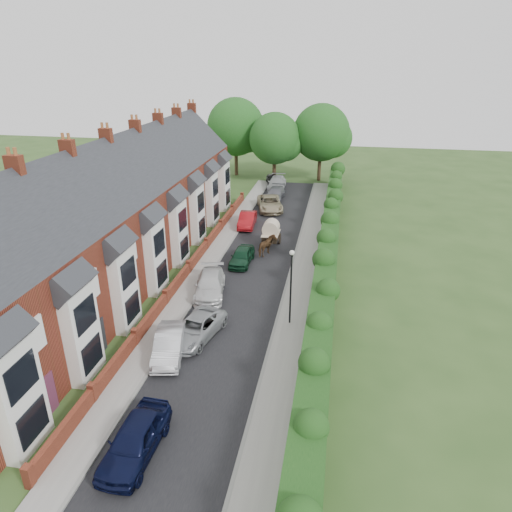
{
  "coord_description": "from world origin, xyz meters",
  "views": [
    {
      "loc": [
        5.9,
        -21.15,
        15.78
      ],
      "look_at": [
        0.19,
        9.41,
        2.2
      ],
      "focal_mm": 32.0,
      "sensor_mm": 36.0,
      "label": 1
    }
  ],
  "objects_px": {
    "car_silver_b": "(196,328)",
    "car_grey": "(275,194)",
    "car_white": "(210,285)",
    "car_black": "(273,180)",
    "horse_cart": "(271,231)",
    "car_beige": "(270,203)",
    "car_green": "(242,256)",
    "horse": "(267,246)",
    "car_navy": "(135,439)",
    "car_red": "(247,220)",
    "car_silver_a": "(169,344)",
    "lamppost": "(291,278)"
  },
  "relations": [
    {
      "from": "car_white",
      "to": "car_grey",
      "type": "bearing_deg",
      "value": 76.61
    },
    {
      "from": "car_white",
      "to": "horse",
      "type": "distance_m",
      "value": 8.25
    },
    {
      "from": "car_green",
      "to": "car_beige",
      "type": "distance_m",
      "value": 14.8
    },
    {
      "from": "lamppost",
      "to": "horse",
      "type": "distance_m",
      "value": 11.46
    },
    {
      "from": "car_navy",
      "to": "car_silver_b",
      "type": "xyz_separation_m",
      "value": [
        -0.14,
        9.05,
        -0.12
      ]
    },
    {
      "from": "car_black",
      "to": "car_navy",
      "type": "bearing_deg",
      "value": -102.93
    },
    {
      "from": "car_navy",
      "to": "car_red",
      "type": "xyz_separation_m",
      "value": [
        -1.1,
        29.27,
        -0.07
      ]
    },
    {
      "from": "car_red",
      "to": "car_beige",
      "type": "bearing_deg",
      "value": 72.3
    },
    {
      "from": "car_white",
      "to": "car_black",
      "type": "xyz_separation_m",
      "value": [
        -0.25,
        31.6,
        -0.06
      ]
    },
    {
      "from": "car_grey",
      "to": "car_beige",
      "type": "bearing_deg",
      "value": -88.38
    },
    {
      "from": "car_silver_a",
      "to": "car_black",
      "type": "height_order",
      "value": "car_silver_a"
    },
    {
      "from": "car_silver_b",
      "to": "car_black",
      "type": "relative_size",
      "value": 1.24
    },
    {
      "from": "car_navy",
      "to": "car_silver_a",
      "type": "xyz_separation_m",
      "value": [
        -1.1,
        7.05,
        -0.06
      ]
    },
    {
      "from": "car_green",
      "to": "car_grey",
      "type": "distance_m",
      "value": 19.15
    },
    {
      "from": "horse",
      "to": "horse_cart",
      "type": "relative_size",
      "value": 0.6
    },
    {
      "from": "car_beige",
      "to": "horse",
      "type": "xyz_separation_m",
      "value": [
        1.76,
        -12.68,
        0.09
      ]
    },
    {
      "from": "car_silver_b",
      "to": "car_black",
      "type": "distance_m",
      "value": 37.21
    },
    {
      "from": "car_white",
      "to": "car_silver_b",
      "type": "bearing_deg",
      "value": -93.53
    },
    {
      "from": "car_beige",
      "to": "horse_cart",
      "type": "distance_m",
      "value": 10.66
    },
    {
      "from": "car_green",
      "to": "horse_cart",
      "type": "bearing_deg",
      "value": 69.0
    },
    {
      "from": "car_navy",
      "to": "car_green",
      "type": "bearing_deg",
      "value": 90.9
    },
    {
      "from": "car_red",
      "to": "horse",
      "type": "height_order",
      "value": "horse"
    },
    {
      "from": "lamppost",
      "to": "car_silver_a",
      "type": "relative_size",
      "value": 1.18
    },
    {
      "from": "car_white",
      "to": "car_green",
      "type": "height_order",
      "value": "car_white"
    },
    {
      "from": "car_green",
      "to": "horse",
      "type": "relative_size",
      "value": 1.97
    },
    {
      "from": "car_grey",
      "to": "car_silver_b",
      "type": "bearing_deg",
      "value": -89.21
    },
    {
      "from": "car_white",
      "to": "car_green",
      "type": "xyz_separation_m",
      "value": [
        1.14,
        5.6,
        -0.05
      ]
    },
    {
      "from": "car_silver_a",
      "to": "car_red",
      "type": "distance_m",
      "value": 22.22
    },
    {
      "from": "car_silver_a",
      "to": "car_beige",
      "type": "height_order",
      "value": "car_beige"
    },
    {
      "from": "car_navy",
      "to": "car_red",
      "type": "height_order",
      "value": "car_navy"
    },
    {
      "from": "car_green",
      "to": "car_beige",
      "type": "relative_size",
      "value": 0.72
    },
    {
      "from": "lamppost",
      "to": "car_silver_b",
      "type": "xyz_separation_m",
      "value": [
        -5.44,
        -2.6,
        -2.63
      ]
    },
    {
      "from": "car_green",
      "to": "car_red",
      "type": "xyz_separation_m",
      "value": [
        -1.4,
        9.02,
        0.04
      ]
    },
    {
      "from": "car_beige",
      "to": "car_grey",
      "type": "bearing_deg",
      "value": 75.3
    },
    {
      "from": "car_white",
      "to": "car_beige",
      "type": "distance_m",
      "value": 20.43
    },
    {
      "from": "car_beige",
      "to": "car_grey",
      "type": "distance_m",
      "value": 4.35
    },
    {
      "from": "car_silver_a",
      "to": "car_beige",
      "type": "xyz_separation_m",
      "value": [
        1.4,
        28.0,
        0.05
      ]
    },
    {
      "from": "car_white",
      "to": "horse_cart",
      "type": "height_order",
      "value": "horse_cart"
    },
    {
      "from": "car_red",
      "to": "car_black",
      "type": "distance_m",
      "value": 16.98
    },
    {
      "from": "car_navy",
      "to": "car_green",
      "type": "height_order",
      "value": "car_navy"
    },
    {
      "from": "car_green",
      "to": "horse",
      "type": "height_order",
      "value": "horse"
    },
    {
      "from": "car_silver_a",
      "to": "car_grey",
      "type": "height_order",
      "value": "car_silver_a"
    },
    {
      "from": "car_silver_b",
      "to": "horse",
      "type": "bearing_deg",
      "value": 93.74
    },
    {
      "from": "car_green",
      "to": "horse",
      "type": "bearing_deg",
      "value": 51.49
    },
    {
      "from": "car_red",
      "to": "horse",
      "type": "xyz_separation_m",
      "value": [
        3.16,
        -6.91,
        0.14
      ]
    },
    {
      "from": "car_silver_a",
      "to": "car_grey",
      "type": "bearing_deg",
      "value": 74.99
    },
    {
      "from": "car_black",
      "to": "horse_cart",
      "type": "xyz_separation_m",
      "value": [
        3.16,
        -21.69,
        0.74
      ]
    },
    {
      "from": "car_silver_b",
      "to": "car_grey",
      "type": "bearing_deg",
      "value": 102.28
    },
    {
      "from": "lamppost",
      "to": "car_white",
      "type": "relative_size",
      "value": 1.03
    },
    {
      "from": "car_silver_a",
      "to": "car_black",
      "type": "bearing_deg",
      "value": 77.47
    }
  ]
}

